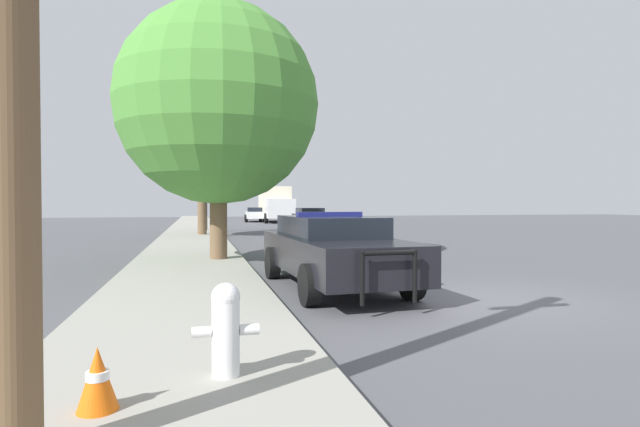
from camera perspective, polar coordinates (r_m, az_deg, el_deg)
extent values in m
plane|color=#4F4F54|center=(9.31, 18.33, -9.32)|extent=(110.00, 110.00, 0.00)
cube|color=#99968C|center=(7.91, -15.39, -10.70)|extent=(3.00, 110.00, 0.13)
cube|color=black|center=(9.93, 1.54, -4.59)|extent=(2.11, 5.14, 0.67)
cube|color=black|center=(10.13, 1.10, -1.45)|extent=(1.73, 2.70, 0.40)
cylinder|color=black|center=(8.88, 10.43, -7.47)|extent=(0.27, 0.71, 0.70)
cylinder|color=black|center=(8.22, -1.20, -8.15)|extent=(0.27, 0.71, 0.70)
cylinder|color=black|center=(11.74, 3.45, -5.34)|extent=(0.27, 0.71, 0.70)
cylinder|color=black|center=(11.25, -5.45, -5.63)|extent=(0.27, 0.71, 0.70)
cylinder|color=black|center=(7.67, 10.79, -7.05)|extent=(0.07, 0.07, 0.79)
cylinder|color=black|center=(7.33, 4.85, -7.42)|extent=(0.07, 0.07, 0.79)
cylinder|color=black|center=(7.45, 7.90, -4.49)|extent=(0.90, 0.11, 0.07)
cube|color=navy|center=(10.12, 1.10, -0.07)|extent=(1.36, 0.26, 0.09)
cube|color=navy|center=(10.26, 6.58, -4.23)|extent=(0.17, 3.64, 0.19)
cylinder|color=white|center=(4.71, -10.72, -13.83)|extent=(0.25, 0.25, 0.68)
sphere|color=white|center=(4.63, -10.73, -9.38)|extent=(0.26, 0.26, 0.26)
cylinder|color=white|center=(4.69, -13.37, -13.06)|extent=(0.17, 0.10, 0.10)
cylinder|color=white|center=(4.71, -8.08, -12.97)|extent=(0.17, 0.10, 0.10)
cylinder|color=#424247|center=(29.68, -12.92, 3.36)|extent=(0.16, 0.16, 5.39)
cylinder|color=#424247|center=(29.97, -9.51, 8.23)|extent=(3.55, 0.11, 0.11)
cube|color=black|center=(30.10, -6.11, 7.34)|extent=(0.30, 0.24, 0.90)
sphere|color=red|center=(30.01, -6.08, 7.94)|extent=(0.20, 0.20, 0.20)
sphere|color=orange|center=(29.98, -6.08, 7.37)|extent=(0.20, 0.20, 0.20)
sphere|color=green|center=(29.94, -6.08, 6.80)|extent=(0.20, 0.20, 0.20)
cube|color=silver|center=(45.57, -7.36, -0.15)|extent=(2.03, 4.32, 0.60)
cube|color=black|center=(45.35, -7.35, 0.46)|extent=(1.65, 2.28, 0.37)
cylinder|color=black|center=(46.85, -8.49, -0.48)|extent=(0.28, 0.66, 0.65)
cylinder|color=black|center=(46.93, -6.39, -0.48)|extent=(0.28, 0.66, 0.65)
cylinder|color=black|center=(44.24, -8.39, -0.58)|extent=(0.28, 0.66, 0.65)
cylinder|color=black|center=(44.32, -6.17, -0.57)|extent=(0.28, 0.66, 0.65)
cube|color=black|center=(31.61, -1.10, -0.66)|extent=(1.71, 4.12, 0.67)
cube|color=black|center=(31.80, -1.18, 0.30)|extent=(1.46, 2.15, 0.38)
cylinder|color=black|center=(30.58, 0.93, -1.35)|extent=(0.24, 0.66, 0.66)
cylinder|color=black|center=(30.20, -2.10, -1.38)|extent=(0.24, 0.66, 0.66)
cylinder|color=black|center=(33.05, -0.18, -1.16)|extent=(0.24, 0.66, 0.66)
cylinder|color=black|center=(32.70, -2.99, -1.19)|extent=(0.24, 0.66, 0.66)
cube|color=silver|center=(41.57, -4.58, 0.58)|extent=(2.38, 2.19, 1.62)
cube|color=beige|center=(45.35, -5.24, 1.31)|extent=(2.46, 5.54, 2.70)
cylinder|color=black|center=(41.97, -3.07, -0.52)|extent=(0.30, 0.87, 0.87)
cylinder|color=black|center=(41.66, -6.17, -0.54)|extent=(0.30, 0.87, 0.87)
cylinder|color=black|center=(46.54, -4.00, -0.35)|extent=(0.30, 0.87, 0.87)
cylinder|color=black|center=(46.26, -6.80, -0.37)|extent=(0.30, 0.87, 0.87)
cylinder|color=brown|center=(25.59, -13.33, 1.42)|extent=(0.44, 0.44, 3.34)
sphere|color=#387A33|center=(25.79, -13.36, 8.19)|extent=(4.99, 4.99, 4.99)
cylinder|color=brown|center=(14.26, -11.53, 0.51)|extent=(0.48, 0.48, 2.79)
sphere|color=#4C8E38|center=(14.52, -11.58, 12.17)|extent=(5.61, 5.61, 5.61)
cone|color=orange|center=(4.28, -24.08, -16.84)|extent=(0.31, 0.31, 0.48)
cylinder|color=white|center=(4.27, -24.08, -16.53)|extent=(0.17, 0.17, 0.07)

